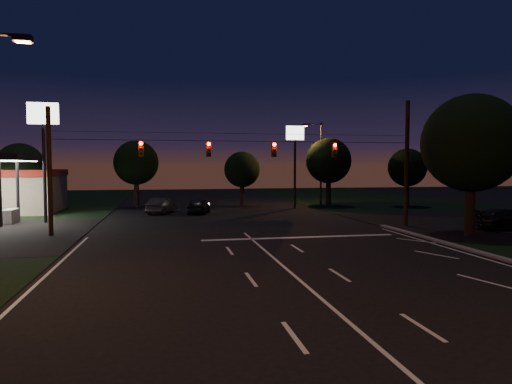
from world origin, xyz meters
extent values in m
plane|color=black|center=(0.00, 0.00, 0.00)|extent=(140.00, 140.00, 0.00)
cube|color=black|center=(20.00, 16.00, 0.00)|extent=(20.00, 16.00, 0.02)
cube|color=silver|center=(0.00, -6.00, 0.01)|extent=(0.14, 40.00, 0.01)
cube|color=silver|center=(3.00, 11.50, 0.01)|extent=(12.00, 0.50, 0.01)
cylinder|color=black|center=(12.00, 15.00, 0.00)|extent=(0.30, 0.30, 9.00)
cylinder|color=black|center=(-12.00, 15.00, 0.00)|extent=(0.28, 0.28, 8.00)
cylinder|color=black|center=(0.00, 15.00, 6.00)|extent=(24.00, 0.03, 0.03)
cylinder|color=black|center=(0.00, 15.00, 6.50)|extent=(24.00, 0.02, 0.02)
cube|color=#3F3307|center=(-6.50, 15.00, 5.45)|extent=(0.32, 0.26, 1.00)
sphere|color=#FF0705|center=(-6.50, 14.84, 5.78)|extent=(0.22, 0.22, 0.22)
sphere|color=black|center=(-6.50, 14.84, 5.45)|extent=(0.20, 0.20, 0.20)
sphere|color=black|center=(-6.50, 14.84, 5.12)|extent=(0.20, 0.20, 0.20)
cube|color=#3F3307|center=(-2.20, 15.00, 5.45)|extent=(0.32, 0.26, 1.00)
sphere|color=#FF0705|center=(-2.20, 14.84, 5.78)|extent=(0.22, 0.22, 0.22)
sphere|color=black|center=(-2.20, 14.84, 5.45)|extent=(0.20, 0.20, 0.20)
sphere|color=black|center=(-2.20, 14.84, 5.12)|extent=(0.20, 0.20, 0.20)
cube|color=#3F3307|center=(2.20, 15.00, 5.45)|extent=(0.32, 0.26, 1.00)
sphere|color=#FF0705|center=(2.20, 14.84, 5.78)|extent=(0.22, 0.22, 0.22)
sphere|color=black|center=(2.20, 14.84, 5.45)|extent=(0.20, 0.20, 0.20)
sphere|color=black|center=(2.20, 14.84, 5.12)|extent=(0.20, 0.20, 0.20)
cube|color=#3F3307|center=(6.50, 15.00, 5.45)|extent=(0.32, 0.26, 1.00)
sphere|color=#FF0705|center=(6.50, 14.84, 5.78)|extent=(0.22, 0.22, 0.22)
sphere|color=black|center=(6.50, 14.84, 5.45)|extent=(0.20, 0.20, 0.20)
sphere|color=black|center=(6.50, 14.84, 5.12)|extent=(0.20, 0.20, 0.20)
cube|color=gray|center=(-16.50, 22.00, 0.55)|extent=(0.80, 2.00, 1.10)
cylinder|color=black|center=(-16.50, 20.00, 2.40)|extent=(0.24, 0.24, 4.80)
cylinder|color=black|center=(-16.50, 24.00, 2.40)|extent=(0.24, 0.24, 4.80)
cylinder|color=black|center=(-14.00, 22.00, 3.75)|extent=(0.24, 0.24, 7.50)
cube|color=white|center=(-14.00, 22.00, 8.30)|extent=(2.20, 0.30, 1.60)
cylinder|color=black|center=(8.00, 30.00, 3.50)|extent=(0.24, 0.24, 7.00)
cube|color=white|center=(8.00, 30.00, 7.70)|extent=(1.80, 0.30, 1.40)
cube|color=black|center=(-9.70, 2.00, 8.70)|extent=(0.60, 0.35, 0.22)
cube|color=orange|center=(-9.70, 2.00, 8.58)|extent=(0.45, 0.25, 0.04)
cylinder|color=black|center=(11.50, 32.00, 4.50)|extent=(0.20, 0.20, 9.00)
cylinder|color=black|center=(10.60, 32.00, 8.80)|extent=(1.80, 0.12, 0.12)
cube|color=black|center=(9.70, 32.00, 8.70)|extent=(0.60, 0.35, 0.22)
cube|color=orange|center=(9.70, 32.00, 8.58)|extent=(0.45, 0.25, 0.04)
cylinder|color=black|center=(13.50, 10.00, 2.00)|extent=(0.60, 0.60, 4.00)
sphere|color=black|center=(13.50, 10.00, 5.76)|extent=(6.00, 6.00, 6.00)
sphere|color=black|center=(14.10, 10.45, 5.58)|extent=(4.50, 4.50, 4.50)
sphere|color=black|center=(12.90, 10.30, 5.62)|extent=(4.20, 4.20, 4.20)
cylinder|color=black|center=(-18.00, 30.00, 1.50)|extent=(0.49, 0.49, 3.00)
sphere|color=black|center=(-18.00, 30.00, 4.32)|extent=(4.20, 4.20, 4.20)
sphere|color=black|center=(-17.58, 30.32, 4.19)|extent=(3.15, 3.15, 3.15)
sphere|color=black|center=(-18.42, 30.21, 4.23)|extent=(2.94, 2.94, 2.94)
cylinder|color=black|center=(-8.00, 34.00, 1.62)|extent=(0.52, 0.52, 3.25)
sphere|color=black|center=(-8.00, 34.00, 4.68)|extent=(4.60, 4.60, 4.60)
sphere|color=black|center=(-7.54, 34.34, 4.54)|extent=(3.45, 3.45, 3.45)
sphere|color=black|center=(-8.46, 34.23, 4.58)|extent=(3.22, 3.22, 3.22)
cylinder|color=black|center=(3.00, 33.00, 1.38)|extent=(0.47, 0.47, 2.75)
sphere|color=black|center=(3.00, 33.00, 3.96)|extent=(3.80, 3.80, 3.80)
sphere|color=black|center=(3.38, 33.28, 3.85)|extent=(2.85, 2.85, 2.85)
sphere|color=black|center=(2.62, 33.19, 3.87)|extent=(2.66, 2.66, 2.66)
cylinder|color=black|center=(12.00, 31.00, 1.70)|extent=(0.53, 0.53, 3.40)
sphere|color=black|center=(12.00, 31.00, 4.90)|extent=(4.80, 4.80, 4.80)
sphere|color=black|center=(12.48, 31.36, 4.75)|extent=(3.60, 3.60, 3.60)
sphere|color=black|center=(11.52, 31.24, 4.79)|extent=(3.36, 3.36, 3.36)
cylinder|color=black|center=(20.00, 29.00, 1.45)|extent=(0.48, 0.48, 2.90)
sphere|color=black|center=(20.00, 29.00, 4.18)|extent=(4.00, 4.00, 4.00)
sphere|color=black|center=(20.40, 29.30, 4.06)|extent=(3.00, 3.00, 3.00)
sphere|color=black|center=(19.60, 29.20, 4.09)|extent=(2.80, 2.80, 2.80)
imported|color=black|center=(-2.06, 26.74, 0.72)|extent=(2.65, 4.49, 1.44)
imported|color=black|center=(-5.36, 27.33, 0.72)|extent=(2.88, 4.61, 1.43)
imported|color=black|center=(17.95, 11.72, 0.73)|extent=(5.36, 3.09, 1.46)
camera|label=1|loc=(-4.97, -15.01, 4.37)|focal=32.00mm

